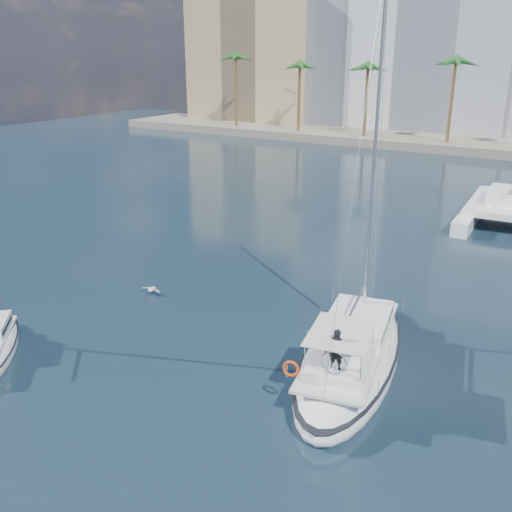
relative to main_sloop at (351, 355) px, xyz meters
The scene contains 9 objects.
ground 5.36m from the main_sloop, 165.54° to the left, with size 160.00×160.00×0.00m, color black.
quay 62.55m from the main_sloop, 94.74° to the left, with size 120.00×14.00×1.20m, color gray.
building_modern 77.47m from the main_sloop, 103.00° to the left, with size 42.00×16.00×28.00m, color white.
building_tan_left 85.33m from the main_sloop, 123.85° to the left, with size 22.00×14.00×22.00m, color tan.
palm_left 70.93m from the main_sloop, 123.88° to the left, with size 3.60×3.60×12.30m.
palm_centre 59.36m from the main_sloop, 95.06° to the left, with size 3.60×3.60×12.30m.
main_sloop is the anchor object (origin of this frame).
catamaran 27.42m from the main_sloop, 85.41° to the left, with size 7.43×13.89×19.61m.
seagull 12.51m from the main_sloop, behind, with size 1.21×0.52×0.22m.
Camera 1 is at (12.89, -21.73, 12.83)m, focal length 40.00 mm.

